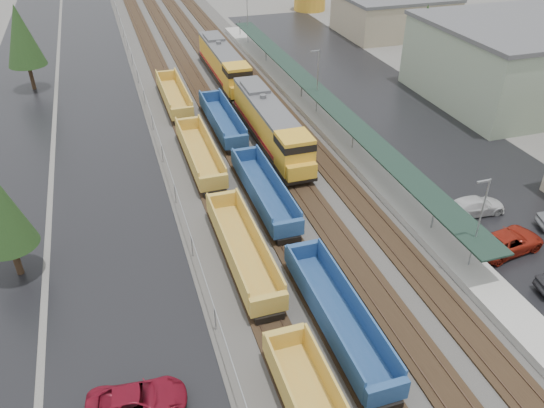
% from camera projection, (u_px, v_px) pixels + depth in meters
% --- Properties ---
extents(ballast_strip, '(20.00, 160.00, 0.08)m').
position_uv_depth(ballast_strip, '(219.00, 96.00, 68.81)').
color(ballast_strip, '#302D2B').
rests_on(ballast_strip, ground).
extents(trackbed, '(14.60, 160.00, 0.22)m').
position_uv_depth(trackbed, '(219.00, 95.00, 68.75)').
color(trackbed, black).
rests_on(trackbed, ground).
extents(west_parking_lot, '(10.00, 160.00, 0.02)m').
position_uv_depth(west_parking_lot, '(100.00, 110.00, 64.97)').
color(west_parking_lot, black).
rests_on(west_parking_lot, ground).
extents(west_road, '(9.00, 160.00, 0.02)m').
position_uv_depth(west_road, '(12.00, 120.00, 62.39)').
color(west_road, black).
rests_on(west_road, ground).
extents(east_commuter_lot, '(16.00, 100.00, 0.02)m').
position_uv_depth(east_commuter_lot, '(387.00, 107.00, 65.73)').
color(east_commuter_lot, black).
rests_on(east_commuter_lot, ground).
extents(station_platform, '(3.00, 80.00, 8.00)m').
position_uv_depth(station_platform, '(316.00, 111.00, 62.90)').
color(station_platform, '#9E9B93').
rests_on(station_platform, ground).
extents(chainlink_fence, '(0.08, 160.04, 2.02)m').
position_uv_depth(chainlink_fence, '(145.00, 97.00, 64.27)').
color(chainlink_fence, gray).
rests_on(chainlink_fence, ground).
extents(industrial_buildings, '(32.52, 75.30, 9.50)m').
position_uv_depth(industrial_buildings, '(544.00, 69.00, 64.94)').
color(industrial_buildings, tan).
rests_on(industrial_buildings, ground).
extents(tree_west_far, '(4.84, 4.84, 11.00)m').
position_uv_depth(tree_west_far, '(21.00, 35.00, 67.04)').
color(tree_west_far, '#332316').
rests_on(tree_west_far, ground).
extents(tree_east, '(4.40, 4.40, 10.00)m').
position_uv_depth(tree_east, '(424.00, 32.00, 70.93)').
color(tree_east, '#332316').
rests_on(tree_east, ground).
extents(locomotive_lead, '(3.10, 20.44, 4.63)m').
position_uv_depth(locomotive_lead, '(271.00, 125.00, 55.39)').
color(locomotive_lead, black).
rests_on(locomotive_lead, ground).
extents(locomotive_trail, '(3.10, 20.44, 4.63)m').
position_uv_depth(locomotive_trail, '(224.00, 64.00, 72.17)').
color(locomotive_trail, black).
rests_on(locomotive_trail, ground).
extents(well_string_yellow, '(2.65, 78.93, 2.35)m').
position_uv_depth(well_string_yellow, '(242.00, 249.00, 39.72)').
color(well_string_yellow, gold).
rests_on(well_string_yellow, ground).
extents(well_string_blue, '(2.59, 77.79, 2.29)m').
position_uv_depth(well_string_blue, '(337.00, 315.00, 33.96)').
color(well_string_blue, navy).
rests_on(well_string_blue, ground).
extents(parked_car_west_c, '(3.02, 5.66, 1.51)m').
position_uv_depth(parked_car_west_c, '(137.00, 401.00, 29.03)').
color(parked_car_west_c, maroon).
rests_on(parked_car_west_c, ground).
extents(parked_car_east_b, '(3.49, 6.24, 1.65)m').
position_uv_depth(parked_car_east_b, '(508.00, 241.00, 41.11)').
color(parked_car_east_b, maroon).
rests_on(parked_car_east_b, ground).
extents(parked_car_east_c, '(2.36, 5.31, 1.51)m').
position_uv_depth(parked_car_east_c, '(476.00, 206.00, 45.49)').
color(parked_car_east_c, silver).
rests_on(parked_car_east_c, ground).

